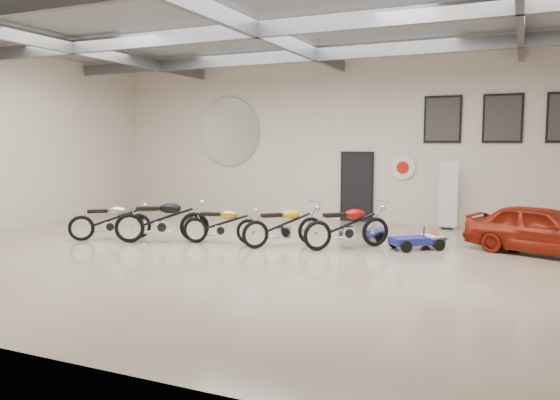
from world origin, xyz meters
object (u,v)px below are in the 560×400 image
at_px(banner_stand, 448,196).
at_px(motorcycle_silver, 110,220).
at_px(motorcycle_black, 162,219).
at_px(vintage_car, 542,230).
at_px(motorcycle_yellow, 284,224).
at_px(go_kart, 422,237).
at_px(motorcycle_red, 347,225).
at_px(motorcycle_gold, 222,223).

relative_size(banner_stand, motorcycle_silver, 0.97).
xyz_separation_m(motorcycle_black, vintage_car, (8.47, 2.12, -0.04)).
bearing_deg(vintage_car, motorcycle_silver, 123.31).
bearing_deg(motorcycle_yellow, go_kart, -29.12).
distance_m(motorcycle_black, vintage_car, 8.74).
bearing_deg(motorcycle_black, motorcycle_yellow, -17.95).
xyz_separation_m(motorcycle_black, motorcycle_yellow, (2.95, 0.69, -0.05)).
distance_m(banner_stand, motorcycle_yellow, 5.34).
height_order(motorcycle_red, vintage_car, motorcycle_red).
relative_size(motorcycle_black, motorcycle_red, 1.05).
bearing_deg(go_kart, banner_stand, 47.47).
distance_m(motorcycle_silver, motorcycle_gold, 2.92).
distance_m(motorcycle_silver, motorcycle_black, 1.42).
xyz_separation_m(motorcycle_red, go_kart, (1.59, 0.64, -0.28)).
bearing_deg(motorcycle_silver, motorcycle_red, -26.43).
height_order(motorcycle_yellow, vintage_car, vintage_car).
relative_size(banner_stand, motorcycle_red, 0.89).
distance_m(motorcycle_gold, vintage_car, 7.23).
bearing_deg(motorcycle_red, go_kart, -22.27).
bearing_deg(go_kart, vintage_car, -29.58).
distance_m(banner_stand, motorcycle_gold, 6.55).
relative_size(motorcycle_gold, go_kart, 1.29).
bearing_deg(banner_stand, motorcycle_silver, -151.71).
relative_size(motorcycle_black, vintage_car, 0.70).
height_order(motorcycle_black, go_kart, motorcycle_black).
distance_m(banner_stand, motorcycle_black, 7.90).
distance_m(motorcycle_silver, go_kart, 7.63).
relative_size(motorcycle_gold, motorcycle_red, 0.90).
relative_size(banner_stand, motorcycle_black, 0.85).
xyz_separation_m(motorcycle_gold, vintage_car, (7.03, 1.71, 0.05)).
distance_m(go_kart, vintage_car, 2.55).
xyz_separation_m(banner_stand, motorcycle_gold, (-4.70, -4.54, -0.45)).
bearing_deg(banner_stand, vintage_car, -56.90).
relative_size(motorcycle_silver, motorcycle_black, 0.88).
relative_size(motorcycle_red, go_kart, 1.44).
bearing_deg(motorcycle_yellow, banner_stand, 5.81).
xyz_separation_m(motorcycle_gold, motorcycle_red, (2.94, 0.64, 0.06)).
bearing_deg(banner_stand, motorcycle_red, -120.58).
relative_size(motorcycle_yellow, motorcycle_red, 0.95).
bearing_deg(motorcycle_black, motorcycle_red, -17.75).
bearing_deg(banner_stand, motorcycle_yellow, -133.26).
relative_size(motorcycle_silver, vintage_car, 0.61).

